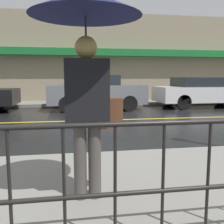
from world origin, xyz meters
TOP-DOWN VIEW (x-y plane):
  - ground_plane at (0.00, 0.00)m, footprint 80.00×80.00m
  - sidewalk_near at (0.00, -5.28)m, footprint 28.00×2.70m
  - sidewalk_far at (0.00, 4.84)m, footprint 28.00×1.82m
  - lane_marking at (0.00, 0.00)m, footprint 25.20×0.12m
  - building_storefront at (0.00, 5.87)m, footprint 28.00×0.85m
  - pedestrian at (-1.01, -5.54)m, footprint 1.07×1.07m
  - car_grey at (-0.07, 2.84)m, footprint 3.96×1.93m
  - car_white at (4.82, 2.84)m, footprint 4.36×1.82m

SIDE VIEW (x-z plane):
  - ground_plane at x=0.00m, z-range 0.00..0.00m
  - lane_marking at x=0.00m, z-range 0.00..0.01m
  - sidewalk_near at x=0.00m, z-range 0.00..0.14m
  - sidewalk_far at x=0.00m, z-range 0.00..0.14m
  - car_white at x=4.82m, z-range 0.03..1.37m
  - car_grey at x=-0.07m, z-range 0.03..1.46m
  - pedestrian at x=-1.01m, z-range 0.75..2.79m
  - building_storefront at x=0.00m, z-range 0.02..4.67m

